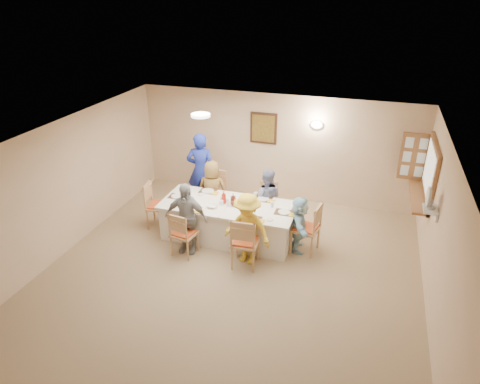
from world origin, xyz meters
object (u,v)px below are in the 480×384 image
(chair_back_left, at_px, (215,194))
(diner_back_right, at_px, (266,199))
(dining_table, at_px, (228,221))
(diner_front_left, at_px, (186,218))
(serving_hatch, at_px, (431,172))
(chair_right_end, at_px, (306,227))
(desk_fan, at_px, (430,201))
(condiment_ketchup, at_px, (224,197))
(diner_front_right, at_px, (247,229))
(chair_left_end, at_px, (159,205))
(diner_back_left, at_px, (212,190))
(chair_front_right, at_px, (245,241))
(chair_front_left, at_px, (184,233))
(chair_back_right, at_px, (268,204))
(diner_right_end, at_px, (299,224))
(caregiver, at_px, (201,171))

(chair_back_left, xyz_separation_m, diner_back_right, (1.20, -0.12, 0.14))
(dining_table, relative_size, diner_front_left, 1.87)
(dining_table, bearing_deg, serving_hatch, 15.76)
(serving_hatch, relative_size, chair_right_end, 1.47)
(desk_fan, xyz_separation_m, condiment_ketchup, (-3.63, 0.34, -0.66))
(chair_back_left, height_order, diner_front_right, diner_front_right)
(chair_left_end, relative_size, chair_right_end, 0.96)
(condiment_ketchup, bearing_deg, serving_hatch, 15.03)
(diner_front_right, bearing_deg, diner_back_left, 141.04)
(diner_front_right, bearing_deg, diner_front_left, -170.38)
(chair_front_right, bearing_deg, serving_hatch, -152.69)
(chair_front_right, height_order, diner_front_right, diner_front_right)
(serving_hatch, bearing_deg, chair_front_left, -156.70)
(chair_back_right, bearing_deg, diner_front_left, -137.34)
(chair_back_left, bearing_deg, diner_front_right, -51.21)
(serving_hatch, bearing_deg, chair_front_right, -149.02)
(serving_hatch, height_order, desk_fan, serving_hatch)
(diner_back_right, xyz_separation_m, condiment_ketchup, (-0.70, -0.66, 0.24))
(serving_hatch, xyz_separation_m, chair_front_left, (-4.24, -1.83, -1.04))
(chair_front_right, bearing_deg, condiment_ketchup, -53.30)
(dining_table, relative_size, diner_right_end, 2.36)
(desk_fan, distance_m, diner_front_left, 4.23)
(diner_front_left, bearing_deg, chair_front_left, -93.57)
(chair_front_right, relative_size, caregiver, 0.58)
(chair_left_end, distance_m, diner_back_right, 2.26)
(dining_table, relative_size, chair_left_end, 2.69)
(caregiver, bearing_deg, diner_right_end, 143.56)
(diner_back_left, xyz_separation_m, diner_back_right, (1.20, 0.00, -0.02))
(chair_left_end, bearing_deg, caregiver, -31.84)
(desk_fan, bearing_deg, condiment_ketchup, 174.58)
(chair_front_left, relative_size, diner_front_right, 0.67)
(condiment_ketchup, bearing_deg, chair_back_right, 48.01)
(condiment_ketchup, bearing_deg, diner_front_right, -45.13)
(serving_hatch, height_order, chair_front_right, serving_hatch)
(chair_front_right, xyz_separation_m, condiment_ketchup, (-0.70, 0.82, 0.38))
(condiment_ketchup, bearing_deg, chair_front_right, -49.62)
(chair_back_right, distance_m, diner_back_left, 1.22)
(chair_left_end, xyz_separation_m, diner_back_right, (2.15, 0.68, 0.16))
(chair_back_right, relative_size, diner_back_left, 0.68)
(chair_right_end, bearing_deg, desk_fan, 90.45)
(caregiver, bearing_deg, condiment_ketchup, 118.66)
(chair_back_left, height_order, condiment_ketchup, condiment_ketchup)
(chair_front_left, xyz_separation_m, chair_right_end, (2.15, 0.80, 0.05))
(chair_left_end, distance_m, condiment_ketchup, 1.50)
(dining_table, bearing_deg, chair_front_right, -53.13)
(diner_front_left, height_order, condiment_ketchup, diner_front_left)
(chair_back_right, distance_m, condiment_ketchup, 1.13)
(chair_front_right, height_order, chair_right_end, chair_right_end)
(chair_right_end, relative_size, caregiver, 0.58)
(chair_front_right, bearing_deg, diner_front_right, -93.68)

